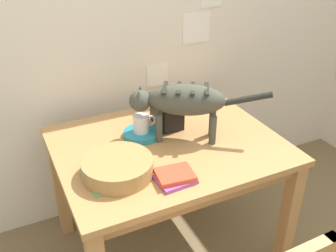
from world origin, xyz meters
TOP-DOWN VIEW (x-y plane):
  - wall_rear at (0.00, 1.67)m, footprint 4.26×0.11m
  - dining_table at (0.03, 1.05)m, footprint 1.15×0.91m
  - cat at (0.11, 1.07)m, footprint 0.64×0.40m
  - saucer_bowl at (-0.07, 1.18)m, footprint 0.19×0.19m
  - coffee_mug at (-0.07, 1.18)m, footprint 0.13×0.08m
  - magazine at (-0.31, 0.90)m, footprint 0.31×0.23m
  - book_stack at (-0.08, 0.75)m, footprint 0.18×0.16m
  - wicker_basket at (-0.30, 0.90)m, footprint 0.33×0.33m
  - toaster at (0.11, 1.24)m, footprint 0.12×0.20m

SIDE VIEW (x-z plane):
  - dining_table at x=0.03m, z-range 0.28..1.03m
  - magazine at x=-0.31m, z-range 0.75..0.75m
  - saucer_bowl at x=-0.07m, z-range 0.75..0.78m
  - book_stack at x=-0.08m, z-range 0.75..0.78m
  - wicker_basket at x=-0.30m, z-range 0.75..0.83m
  - coffee_mug at x=-0.07m, z-range 0.78..0.87m
  - toaster at x=0.11m, z-range 0.74..0.92m
  - cat at x=0.11m, z-range 0.81..1.11m
  - wall_rear at x=0.00m, z-range 0.00..2.50m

